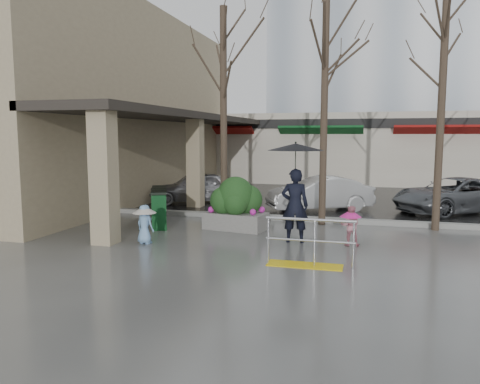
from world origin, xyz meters
The scene contains 21 objects.
ground centered at (0.00, 0.00, 0.00)m, with size 120.00×120.00×0.00m, color #51514F.
street_asphalt centered at (0.00, 22.00, 0.01)m, with size 120.00×36.00×0.01m, color black.
curb centered at (0.00, 4.00, 0.07)m, with size 120.00×0.30×0.15m, color gray.
near_building centered at (-9.00, 8.00, 4.00)m, with size 6.00×18.00×8.00m, color tan.
canopy_slab centered at (-4.80, 8.00, 3.62)m, with size 2.80×18.00×0.25m, color #2D2823.
pillar_front centered at (-3.90, -0.50, 1.75)m, with size 0.55×0.55×3.50m, color tan.
pillar_back centered at (-3.90, 6.00, 1.75)m, with size 0.55×0.55×3.50m, color tan.
storefront_row centered at (2.00, 17.97, 2.01)m, with size 34.00×6.74×4.00m.
office_tower centered at (4.00, 30.00, 12.50)m, with size 18.00×12.00×25.00m, color #8C99A8.
handrail centered at (1.36, -1.20, 0.38)m, with size 1.90×0.50×1.03m.
tree_west centered at (-2.00, 3.60, 5.08)m, with size 3.20×3.20×6.80m.
tree_midwest centered at (1.20, 3.60, 5.23)m, with size 3.20×3.20×7.00m.
tree_mideast centered at (4.50, 3.60, 4.86)m, with size 3.20×3.20×6.50m.
woman centered at (0.75, 0.95, 1.54)m, with size 1.46×1.46×2.61m.
child_pink centered at (2.16, 0.94, 0.58)m, with size 0.54×0.54×1.01m.
child_blue centered at (-2.94, -0.23, 0.62)m, with size 0.61×0.61×1.02m.
planter centered at (-1.18, 2.17, 0.75)m, with size 1.93×1.20×1.57m.
news_boxes centered at (-3.67, 2.23, 0.56)m, with size 1.25×2.03×1.13m.
car_a centered at (-4.35, 7.08, 0.63)m, with size 1.49×3.70×1.26m, color #A1A0A5.
car_b centered at (0.85, 6.36, 0.63)m, with size 1.33×3.82×1.26m, color silver.
car_c centered at (5.58, 7.12, 0.63)m, with size 2.09×4.53×1.26m, color slate.
Camera 1 is at (2.54, -10.94, 2.76)m, focal length 35.00 mm.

